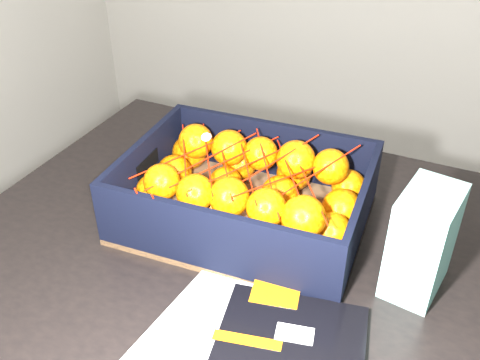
% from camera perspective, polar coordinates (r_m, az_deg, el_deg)
% --- Properties ---
extents(table, '(1.25, 0.87, 0.75)m').
position_cam_1_polar(table, '(1.05, 5.32, -11.18)').
color(table, black).
rests_on(table, ground).
extents(produce_crate, '(0.43, 0.33, 0.13)m').
position_cam_1_polar(produce_crate, '(1.02, 0.62, -2.38)').
color(produce_crate, brown).
rests_on(produce_crate, table).
extents(clementine_heap, '(0.42, 0.30, 0.13)m').
position_cam_1_polar(clementine_heap, '(1.00, 0.72, -1.03)').
color(clementine_heap, orange).
rests_on(clementine_heap, produce_crate).
extents(mesh_net, '(0.36, 0.29, 0.09)m').
position_cam_1_polar(mesh_net, '(0.97, 0.09, 1.23)').
color(mesh_net, red).
rests_on(mesh_net, clementine_heap).
extents(retail_carton, '(0.10, 0.13, 0.18)m').
position_cam_1_polar(retail_carton, '(0.90, 18.53, -6.15)').
color(retail_carton, white).
rests_on(retail_carton, table).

